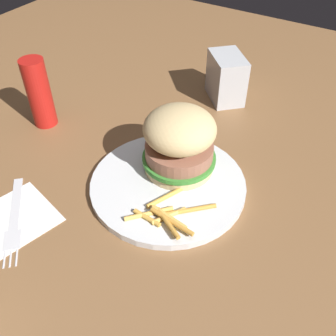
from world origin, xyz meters
TOP-DOWN VIEW (x-y plane):
  - ground_plane at (0.00, 0.00)m, footprint 1.60×1.60m
  - plate at (-0.02, -0.03)m, footprint 0.25×0.25m
  - sandwich at (-0.02, -0.07)m, footprint 0.12×0.12m
  - fries_pile at (-0.06, 0.04)m, footprint 0.11×0.10m
  - napkin at (0.14, 0.15)m, footprint 0.13×0.13m
  - fork at (0.14, 0.15)m, footprint 0.13×0.14m
  - napkin_dispenser at (0.02, -0.32)m, footprint 0.11×0.11m
  - ketchup_bottle at (0.28, -0.05)m, footprint 0.04×0.04m

SIDE VIEW (x-z plane):
  - ground_plane at x=0.00m, z-range 0.00..0.00m
  - napkin at x=0.14m, z-range 0.00..0.00m
  - fork at x=0.14m, z-range 0.00..0.01m
  - plate at x=-0.02m, z-range 0.00..0.01m
  - fries_pile at x=-0.06m, z-range 0.01..0.02m
  - napkin_dispenser at x=0.02m, z-range 0.00..0.10m
  - ketchup_bottle at x=0.28m, z-range 0.00..0.13m
  - sandwich at x=-0.02m, z-range 0.01..0.12m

